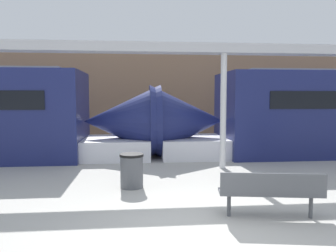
{
  "coord_description": "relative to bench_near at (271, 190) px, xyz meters",
  "views": [
    {
      "loc": [
        -0.97,
        -5.0,
        2.17
      ],
      "look_at": [
        -0.12,
        3.84,
        1.4
      ],
      "focal_mm": 35.0,
      "sensor_mm": 36.0,
      "label": 1
    }
  ],
  "objects": [
    {
      "name": "ground_plane",
      "position": [
        -1.41,
        -0.51,
        -0.52
      ],
      "size": [
        60.0,
        60.0,
        0.0
      ],
      "primitive_type": "plane",
      "color": "#B2AFA8"
    },
    {
      "name": "station_wall",
      "position": [
        -1.41,
        11.79,
        1.98
      ],
      "size": [
        56.0,
        0.2,
        5.0
      ],
      "primitive_type": "cube",
      "color": "#937051",
      "rests_on": "ground_plane"
    },
    {
      "name": "bench_near",
      "position": [
        0.0,
        0.0,
        0.0
      ],
      "size": [
        1.88,
        0.73,
        0.86
      ],
      "rotation": [
        0.0,
        0.0,
        -0.16
      ],
      "color": "#4C4F54",
      "rests_on": "ground_plane"
    },
    {
      "name": "trash_bin",
      "position": [
        -2.51,
        2.31,
        -0.11
      ],
      "size": [
        0.57,
        0.57,
        0.82
      ],
      "color": "#4C4F54",
      "rests_on": "ground_plane"
    },
    {
      "name": "support_column_near",
      "position": [
        0.25,
        4.24,
        1.22
      ],
      "size": [
        0.19,
        0.19,
        3.48
      ],
      "primitive_type": "cylinder",
      "color": "silver",
      "rests_on": "ground_plane"
    },
    {
      "name": "canopy_beam",
      "position": [
        0.25,
        4.24,
        3.1
      ],
      "size": [
        28.0,
        0.6,
        0.28
      ],
      "primitive_type": "cube",
      "color": "#B7B7BC",
      "rests_on": "support_column_near"
    }
  ]
}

